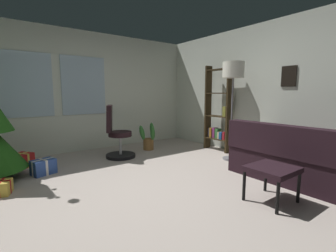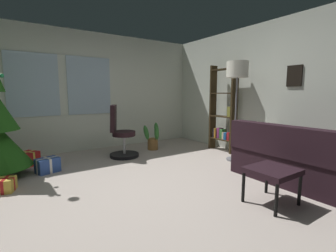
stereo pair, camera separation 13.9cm
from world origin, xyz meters
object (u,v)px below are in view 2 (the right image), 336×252
gift_box_gold (6,185)px  floor_lamp (237,76)px  couch (313,163)px  gift_box_red (28,159)px  office_chair (121,137)px  bookshelf (223,114)px  footstool (272,173)px  potted_plant (153,139)px  gift_box_blue (48,165)px

gift_box_gold → floor_lamp: 3.85m
couch → gift_box_red: bearing=134.9°
office_chair → bookshelf: bookshelf is taller
couch → footstool: size_ratio=3.54×
bookshelf → potted_plant: (-1.20, 0.91, -0.56)m
gift_box_blue → couch: bearing=-41.1°
floor_lamp → potted_plant: bearing=118.0°
gift_box_gold → gift_box_blue: gift_box_blue is taller
gift_box_gold → floor_lamp: floor_lamp is taller
couch → potted_plant: 3.04m
gift_box_blue → office_chair: office_chair is taller
footstool → floor_lamp: 2.11m
gift_box_gold → bookshelf: size_ratio=0.15×
floor_lamp → bookshelf: bearing=60.3°
couch → office_chair: 3.20m
footstool → potted_plant: 2.97m
couch → gift_box_red: couch is taller
gift_box_red → office_chair: (1.55, -0.38, 0.28)m
footstool → gift_box_gold: (-2.47, 2.06, -0.27)m
potted_plant → office_chair: bearing=-168.7°
potted_plant → footstool: bearing=-94.0°
footstool → gift_box_gold: size_ratio=1.79×
gift_box_red → office_chair: office_chair is taller
footstool → gift_box_blue: (-1.93, 2.58, -0.24)m
floor_lamp → potted_plant: 2.18m
couch → footstool: bearing=-178.2°
gift_box_blue → potted_plant: bearing=10.3°
gift_box_gold → gift_box_blue: 0.75m
office_chair → gift_box_blue: bearing=-170.3°
couch → office_chair: (-1.59, 2.77, 0.10)m
gift_box_red → bookshelf: bookshelf is taller
bookshelf → floor_lamp: (-0.37, -0.65, 0.73)m
footstool → gift_box_red: 3.85m
couch → bookshelf: 2.13m
couch → gift_box_blue: 3.87m
footstool → gift_box_gold: 3.23m
gift_box_red → floor_lamp: (3.19, -1.77, 1.41)m
gift_box_blue → footstool: bearing=-53.2°
couch → potted_plant: (-0.78, 2.93, -0.05)m
gift_box_blue → bookshelf: (3.33, -0.52, 0.69)m
gift_box_red → potted_plant: 2.37m
potted_plant → gift_box_gold: bearing=-161.4°
office_chair → floor_lamp: floor_lamp is taller
footstool → office_chair: (-0.60, 2.80, 0.04)m
office_chair → potted_plant: bearing=11.3°
couch → bookshelf: bearing=78.4°
gift_box_blue → bookshelf: bookshelf is taller
couch → gift_box_blue: bearing=138.9°
office_chair → bookshelf: size_ratio=0.56×
gift_box_red → bookshelf: size_ratio=0.21×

